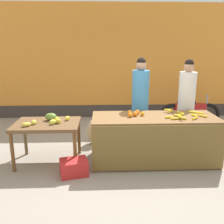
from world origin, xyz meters
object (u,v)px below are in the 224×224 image
vendor_woman_blue_shirt (140,103)px  parked_motorcycle (189,113)px  produce_crate (74,167)px  vendor_woman_white_shirt (186,104)px  produce_sack (95,131)px

vendor_woman_blue_shirt → parked_motorcycle: (1.49, 1.18, -0.54)m
vendor_woman_blue_shirt → produce_crate: size_ratio=4.22×
vendor_woman_blue_shirt → produce_crate: 1.89m
parked_motorcycle → vendor_woman_white_shirt: bearing=-114.2°
produce_sack → vendor_woman_white_shirt: bearing=-5.1°
vendor_woman_blue_shirt → produce_sack: size_ratio=3.29×
produce_crate → produce_sack: (0.31, 1.34, 0.15)m
vendor_woman_white_shirt → vendor_woman_blue_shirt: bearing=-179.5°
parked_motorcycle → produce_sack: size_ratio=2.84×
vendor_woman_white_shirt → produce_sack: 2.01m
vendor_woman_blue_shirt → vendor_woman_white_shirt: 0.96m
vendor_woman_white_shirt → produce_crate: size_ratio=4.14×
vendor_woman_white_shirt → produce_crate: (-2.21, -1.17, -0.79)m
vendor_woman_white_shirt → parked_motorcycle: size_ratio=1.14×
vendor_woman_blue_shirt → produce_crate: bearing=-137.1°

